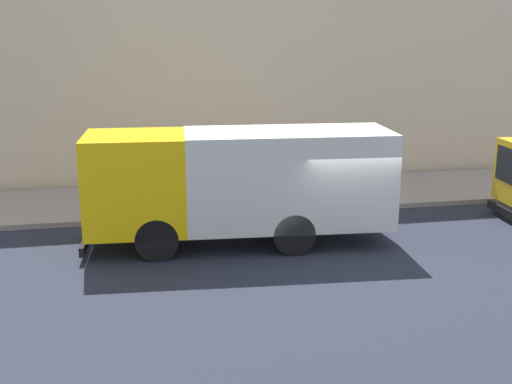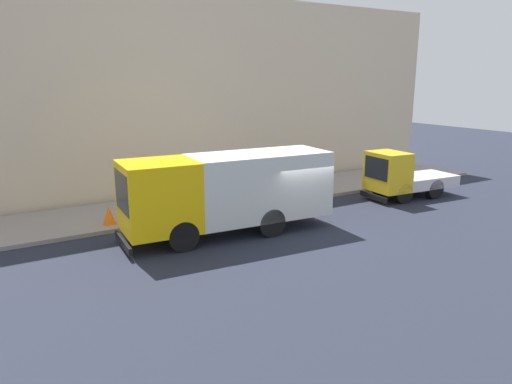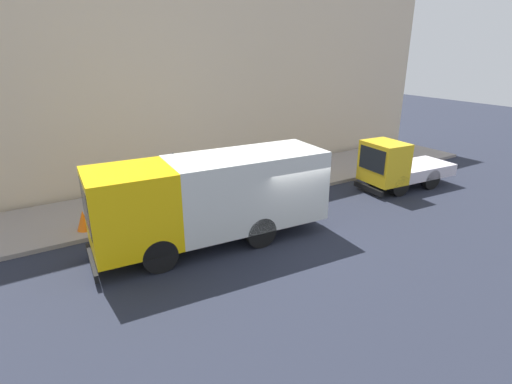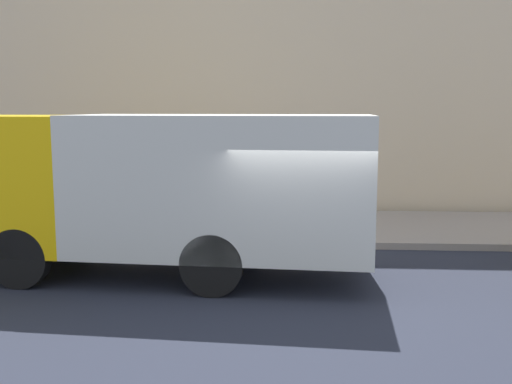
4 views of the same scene
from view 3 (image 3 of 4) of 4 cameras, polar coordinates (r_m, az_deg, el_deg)
name	(u,v)px [view 3 (image 3 of 4)]	position (r m, az deg, el deg)	size (l,w,h in m)	color
ground	(289,231)	(15.00, 4.67, -5.53)	(80.00, 80.00, 0.00)	#232734
sidewalk	(225,189)	(18.99, -4.46, 0.40)	(4.23, 30.00, 0.16)	gray
building_facade	(197,79)	(20.29, -8.39, 15.62)	(0.50, 30.00, 9.88)	beige
large_utility_truck	(212,196)	(13.48, -6.23, -0.52)	(2.88, 8.20, 3.04)	#ECB90A
small_flatbed_truck	(398,167)	(20.11, 19.58, 3.44)	(2.26, 4.93, 2.37)	yellow
pedestrian_walking	(164,186)	(16.96, -12.94, 0.88)	(0.55, 0.55, 1.67)	#4F4F3C
traffic_cone_orange	(84,220)	(15.80, -23.40, -3.75)	(0.52, 0.52, 0.74)	orange
street_sign_post	(174,178)	(15.94, -11.57, 1.97)	(0.44, 0.08, 2.46)	#4C5156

